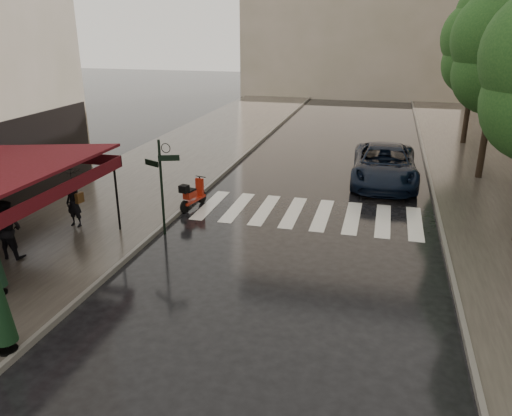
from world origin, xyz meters
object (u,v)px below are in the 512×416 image
at_px(parked_car, 384,165).
at_px(pedestrian_with_umbrella, 71,179).
at_px(pedestrian_terrace, 8,229).
at_px(scooter, 192,195).

bearing_deg(parked_car, pedestrian_with_umbrella, -142.53).
relative_size(pedestrian_terrace, parked_car, 0.30).
bearing_deg(scooter, parked_car, 48.77).
distance_m(scooter, parked_car, 8.38).
xyz_separation_m(pedestrian_with_umbrella, parked_car, (9.69, 7.83, -0.92)).
bearing_deg(pedestrian_terrace, parked_car, -137.52).
height_order(pedestrian_terrace, parked_car, pedestrian_terrace).
xyz_separation_m(scooter, parked_car, (6.71, 5.00, 0.30)).
relative_size(pedestrian_with_umbrella, parked_car, 0.42).
distance_m(pedestrian_terrace, parked_car, 14.49).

